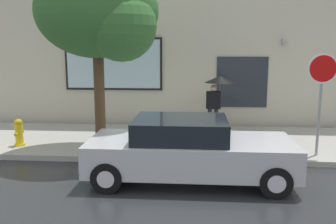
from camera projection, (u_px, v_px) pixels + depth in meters
ground_plane at (172, 178)px, 8.17m from camera, size 60.00×60.00×0.00m
sidewalk at (178, 141)px, 11.10m from camera, size 20.00×4.00×0.15m
building_facade at (182, 32)px, 12.96m from camera, size 20.00×0.67×7.00m
parked_car at (189, 150)px, 7.94m from camera, size 4.44×1.93×1.40m
fire_hydrant at (19, 133)px, 10.29m from camera, size 0.30×0.44×0.77m
pedestrian_with_umbrella at (218, 87)px, 11.68m from camera, size 1.02×1.02×1.87m
street_tree at (102, 15)px, 9.34m from camera, size 3.24×2.76×4.91m
stop_sign at (322, 84)px, 9.07m from camera, size 0.76×0.10×2.63m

